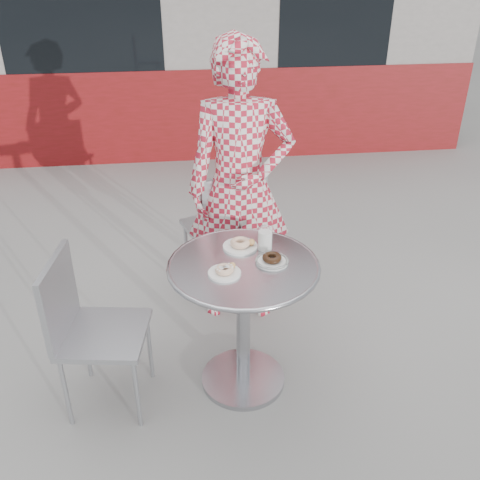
{
  "coord_description": "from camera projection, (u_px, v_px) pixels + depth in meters",
  "views": [
    {
      "loc": [
        -0.32,
        -2.2,
        2.17
      ],
      "look_at": [
        -0.03,
        0.16,
        0.85
      ],
      "focal_mm": 40.0,
      "sensor_mm": 36.0,
      "label": 1
    }
  ],
  "objects": [
    {
      "name": "plate_near",
      "position": [
        225.0,
        271.0,
        2.57
      ],
      "size": [
        0.16,
        0.16,
        0.04
      ],
      "rotation": [
        0.0,
        0.0,
        0.28
      ],
      "color": "white",
      "rests_on": "bistro_table"
    },
    {
      "name": "ground",
      "position": [
        249.0,
        385.0,
        3.0
      ],
      "size": [
        60.0,
        60.0,
        0.0
      ],
      "primitive_type": "plane",
      "color": "gray",
      "rests_on": "ground"
    },
    {
      "name": "plate_far",
      "position": [
        241.0,
        245.0,
        2.79
      ],
      "size": [
        0.18,
        0.18,
        0.05
      ],
      "rotation": [
        0.0,
        0.0,
        -0.4
      ],
      "color": "white",
      "rests_on": "bistro_table"
    },
    {
      "name": "milk_cup",
      "position": [
        265.0,
        239.0,
        2.76
      ],
      "size": [
        0.08,
        0.08,
        0.12
      ],
      "rotation": [
        0.0,
        0.0,
        0.23
      ],
      "color": "white",
      "rests_on": "bistro_table"
    },
    {
      "name": "plate_checker",
      "position": [
        272.0,
        260.0,
        2.66
      ],
      "size": [
        0.17,
        0.17,
        0.04
      ],
      "rotation": [
        0.0,
        0.0,
        0.12
      ],
      "color": "white",
      "rests_on": "bistro_table"
    },
    {
      "name": "storefront",
      "position": [
        193.0,
        1.0,
        7.09
      ],
      "size": [
        6.02,
        4.55,
        3.0
      ],
      "color": "gray",
      "rests_on": "ground"
    },
    {
      "name": "seated_person",
      "position": [
        240.0,
        187.0,
        3.22
      ],
      "size": [
        0.67,
        0.47,
        1.76
      ],
      "primitive_type": "imported",
      "rotation": [
        0.0,
        0.0,
        -0.08
      ],
      "color": "#AC1A2D",
      "rests_on": "ground"
    },
    {
      "name": "chair_far",
      "position": [
        223.0,
        253.0,
        3.71
      ],
      "size": [
        0.57,
        0.57,
        0.94
      ],
      "rotation": [
        0.0,
        0.0,
        3.48
      ],
      "color": "#A4A6AB",
      "rests_on": "ground"
    },
    {
      "name": "bistro_table",
      "position": [
        243.0,
        295.0,
        2.74
      ],
      "size": [
        0.77,
        0.77,
        0.78
      ],
      "rotation": [
        0.0,
        0.0,
        -0.12
      ],
      "color": "#B6B6BB",
      "rests_on": "ground"
    },
    {
      "name": "chair_left",
      "position": [
        106.0,
        361.0,
        2.78
      ],
      "size": [
        0.48,
        0.47,
        0.87
      ],
      "rotation": [
        0.0,
        0.0,
        1.42
      ],
      "color": "#A4A6AB",
      "rests_on": "ground"
    }
  ]
}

